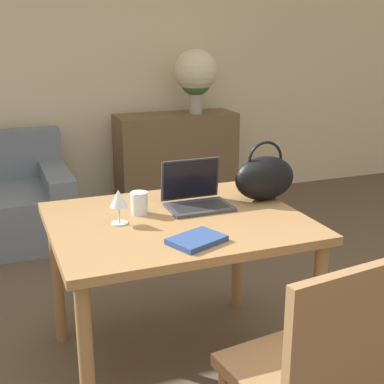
% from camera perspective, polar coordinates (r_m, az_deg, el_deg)
% --- Properties ---
extents(wall_back, '(10.00, 0.06, 2.70)m').
position_cam_1_polar(wall_back, '(4.95, -12.76, 13.44)').
color(wall_back, beige).
rests_on(wall_back, ground_plane).
extents(dining_table, '(1.17, 0.95, 0.77)m').
position_cam_1_polar(dining_table, '(2.53, -1.57, -4.82)').
color(dining_table, olive).
rests_on(dining_table, ground_plane).
extents(chair, '(0.49, 0.49, 0.91)m').
position_cam_1_polar(chair, '(1.98, 12.46, -17.77)').
color(chair, olive).
rests_on(chair, ground_plane).
extents(sideboard, '(1.10, 0.40, 0.89)m').
position_cam_1_polar(sideboard, '(4.96, -1.70, 3.26)').
color(sideboard, brown).
rests_on(sideboard, ground_plane).
extents(laptop, '(0.31, 0.25, 0.23)m').
position_cam_1_polar(laptop, '(2.66, 0.35, -0.19)').
color(laptop, '#38383D').
rests_on(laptop, dining_table).
extents(drinking_glass, '(0.08, 0.08, 0.11)m').
position_cam_1_polar(drinking_glass, '(2.55, -5.65, -1.18)').
color(drinking_glass, silver).
rests_on(drinking_glass, dining_table).
extents(wine_glass, '(0.08, 0.08, 0.16)m').
position_cam_1_polar(wine_glass, '(2.42, -7.84, -0.84)').
color(wine_glass, silver).
rests_on(wine_glass, dining_table).
extents(handbag, '(0.32, 0.17, 0.31)m').
position_cam_1_polar(handbag, '(2.76, 7.75, 1.55)').
color(handbag, black).
rests_on(handbag, dining_table).
extents(flower_vase, '(0.38, 0.38, 0.57)m').
position_cam_1_polar(flower_vase, '(4.84, 0.39, 12.43)').
color(flower_vase, '#9E998E').
rests_on(flower_vase, sideboard).
extents(book, '(0.26, 0.23, 0.02)m').
position_cam_1_polar(book, '(2.22, 0.50, -5.13)').
color(book, navy).
rests_on(book, dining_table).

